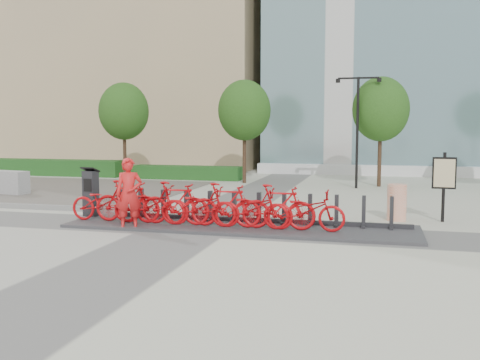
% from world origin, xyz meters
% --- Properties ---
extents(ground, '(120.00, 120.00, 0.00)m').
position_xyz_m(ground, '(0.00, 0.00, 0.00)').
color(ground, beige).
extents(gravel_patch, '(14.00, 14.00, 0.00)m').
position_xyz_m(gravel_patch, '(-10.00, 7.00, 0.01)').
color(gravel_patch, '#5F5A54').
rests_on(gravel_patch, ground).
extents(hedge_a, '(10.00, 1.40, 0.90)m').
position_xyz_m(hedge_a, '(-14.00, 13.50, 0.45)').
color(hedge_a, '#23501D').
rests_on(hedge_a, ground).
extents(hedge_b, '(6.00, 1.20, 0.70)m').
position_xyz_m(hedge_b, '(-5.00, 13.20, 0.35)').
color(hedge_b, '#23501D').
rests_on(hedge_b, ground).
extents(tree_0, '(2.60, 2.60, 5.10)m').
position_xyz_m(tree_0, '(-8.00, 12.00, 3.59)').
color(tree_0, brown).
rests_on(tree_0, ground).
extents(tree_1, '(2.60, 2.60, 5.10)m').
position_xyz_m(tree_1, '(-1.50, 12.00, 3.59)').
color(tree_1, brown).
rests_on(tree_1, ground).
extents(tree_2, '(2.60, 2.60, 5.10)m').
position_xyz_m(tree_2, '(5.00, 12.00, 3.59)').
color(tree_2, brown).
rests_on(tree_2, ground).
extents(streetlamp, '(2.00, 0.20, 5.00)m').
position_xyz_m(streetlamp, '(4.00, 11.00, 3.13)').
color(streetlamp, black).
rests_on(streetlamp, ground).
extents(dock_pad, '(9.60, 2.40, 0.08)m').
position_xyz_m(dock_pad, '(1.30, 0.30, 0.04)').
color(dock_pad, '#3A3A3D').
rests_on(dock_pad, ground).
extents(dock_rail_posts, '(8.02, 0.50, 0.85)m').
position_xyz_m(dock_rail_posts, '(1.36, 0.77, 0.51)').
color(dock_rail_posts, '#242428').
rests_on(dock_rail_posts, dock_pad).
extents(bike_0, '(2.03, 0.71, 1.06)m').
position_xyz_m(bike_0, '(-2.60, -0.05, 0.61)').
color(bike_0, '#B7080D').
rests_on(bike_0, dock_pad).
extents(bike_1, '(1.97, 0.56, 1.18)m').
position_xyz_m(bike_1, '(-1.88, -0.05, 0.67)').
color(bike_1, '#B7080D').
rests_on(bike_1, dock_pad).
extents(bike_2, '(2.03, 0.71, 1.06)m').
position_xyz_m(bike_2, '(-1.16, -0.05, 0.61)').
color(bike_2, '#B7080D').
rests_on(bike_2, dock_pad).
extents(bike_3, '(1.97, 0.56, 1.18)m').
position_xyz_m(bike_3, '(-0.44, -0.05, 0.67)').
color(bike_3, '#B7080D').
rests_on(bike_3, dock_pad).
extents(bike_4, '(2.03, 0.71, 1.06)m').
position_xyz_m(bike_4, '(0.28, -0.05, 0.61)').
color(bike_4, '#B7080D').
rests_on(bike_4, dock_pad).
extents(bike_5, '(1.97, 0.56, 1.18)m').
position_xyz_m(bike_5, '(1.00, -0.05, 0.67)').
color(bike_5, '#B7080D').
rests_on(bike_5, dock_pad).
extents(bike_6, '(2.03, 0.71, 1.06)m').
position_xyz_m(bike_6, '(1.72, -0.05, 0.61)').
color(bike_6, '#B7080D').
rests_on(bike_6, dock_pad).
extents(bike_7, '(1.97, 0.56, 1.18)m').
position_xyz_m(bike_7, '(2.44, -0.05, 0.67)').
color(bike_7, '#B7080D').
rests_on(bike_7, dock_pad).
extents(bike_8, '(2.03, 0.71, 1.06)m').
position_xyz_m(bike_8, '(3.16, -0.05, 0.61)').
color(bike_8, '#B7080D').
rests_on(bike_8, dock_pad).
extents(kiosk, '(0.50, 0.44, 1.50)m').
position_xyz_m(kiosk, '(-3.43, 0.63, 0.80)').
color(kiosk, '#242428').
rests_on(kiosk, dock_pad).
extents(worker_red, '(0.83, 0.71, 1.94)m').
position_xyz_m(worker_red, '(-1.50, -0.71, 0.97)').
color(worker_red, red).
rests_on(worker_red, ground).
extents(construction_barrel, '(0.60, 0.60, 1.08)m').
position_xyz_m(construction_barrel, '(5.51, 2.62, 0.54)').
color(construction_barrel, '#DF4B10').
rests_on(construction_barrel, ground).
extents(jersey_barrier, '(2.52, 1.02, 0.95)m').
position_xyz_m(jersey_barrier, '(-10.32, 5.36, 0.47)').
color(jersey_barrier, '#A0A0A0').
rests_on(jersey_barrier, ground).
extents(map_sign, '(0.67, 0.15, 2.03)m').
position_xyz_m(map_sign, '(6.80, 2.71, 1.34)').
color(map_sign, black).
rests_on(map_sign, ground).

